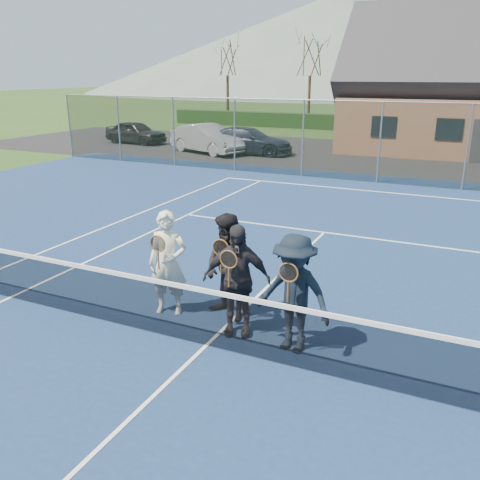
{
  "coord_description": "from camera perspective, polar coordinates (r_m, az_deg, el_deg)",
  "views": [
    {
      "loc": [
        3.36,
        -5.96,
        3.95
      ],
      "look_at": [
        -0.14,
        1.5,
        1.25
      ],
      "focal_mm": 38.0,
      "sensor_mm": 36.0,
      "label": 1
    }
  ],
  "objects": [
    {
      "name": "tree_a",
      "position": [
        43.55,
        -1.43,
        20.55
      ],
      "size": [
        3.2,
        3.2,
        7.77
      ],
      "color": "#322012",
      "rests_on": "ground"
    },
    {
      "name": "hedge_row",
      "position": [
        38.26,
        20.4,
        11.93
      ],
      "size": [
        40.0,
        1.2,
        1.1
      ],
      "primitive_type": "cube",
      "color": "black",
      "rests_on": "ground"
    },
    {
      "name": "ground",
      "position": [
        26.48,
        17.71,
        8.71
      ],
      "size": [
        220.0,
        220.0,
        0.0
      ],
      "primitive_type": "plane",
      "color": "#274418",
      "rests_on": "ground"
    },
    {
      "name": "tarmac_carpark",
      "position": [
        27.27,
        9.29,
        9.58
      ],
      "size": [
        40.0,
        12.0,
        0.01
      ],
      "primitive_type": "cube",
      "color": "black",
      "rests_on": "ground"
    },
    {
      "name": "court_markings",
      "position": [
        7.89,
        -3.81,
        -11.74
      ],
      "size": [
        11.03,
        23.83,
        0.01
      ],
      "color": "white",
      "rests_on": "court_surface"
    },
    {
      "name": "car_a",
      "position": [
        31.44,
        -11.64,
        11.76
      ],
      "size": [
        4.01,
        1.95,
        1.32
      ],
      "primitive_type": "imported",
      "rotation": [
        0.0,
        0.0,
        1.47
      ],
      "color": "black",
      "rests_on": "ground"
    },
    {
      "name": "court_surface",
      "position": [
        7.9,
        -3.81,
        -11.83
      ],
      "size": [
        30.0,
        30.0,
        0.02
      ],
      "primitive_type": "cube",
      "color": "navy",
      "rests_on": "ground"
    },
    {
      "name": "player_c",
      "position": [
        7.87,
        -0.39,
        -4.5
      ],
      "size": [
        1.14,
        0.75,
        1.8
      ],
      "color": "#252429",
      "rests_on": "court_surface"
    },
    {
      "name": "car_c",
      "position": [
        26.65,
        0.89,
        11.07
      ],
      "size": [
        4.78,
        2.25,
        1.35
      ],
      "primitive_type": "imported",
      "rotation": [
        0.0,
        0.0,
        1.65
      ],
      "color": "black",
      "rests_on": "ground"
    },
    {
      "name": "player_a",
      "position": [
        8.62,
        -8.09,
        -2.6
      ],
      "size": [
        0.75,
        0.6,
        1.8
      ],
      "color": "white",
      "rests_on": "court_surface"
    },
    {
      "name": "tree_c",
      "position": [
        39.03,
        24.52,
        19.32
      ],
      "size": [
        3.2,
        3.2,
        7.77
      ],
      "color": "#362613",
      "rests_on": "ground"
    },
    {
      "name": "car_b",
      "position": [
        27.02,
        -3.67,
        11.27
      ],
      "size": [
        4.75,
        3.04,
        1.48
      ],
      "primitive_type": "imported",
      "rotation": [
        0.0,
        0.0,
        1.21
      ],
      "color": "#9A9DA3",
      "rests_on": "ground"
    },
    {
      "name": "player_b",
      "position": [
        8.35,
        -1.29,
        -3.13
      ],
      "size": [
        1.06,
        0.94,
        1.8
      ],
      "color": "black",
      "rests_on": "court_surface"
    },
    {
      "name": "tennis_net",
      "position": [
        7.65,
        -3.89,
        -8.39
      ],
      "size": [
        11.68,
        0.08,
        1.1
      ],
      "color": "slate",
      "rests_on": "ground"
    },
    {
      "name": "player_d",
      "position": [
        7.43,
        6.08,
        -6.02
      ],
      "size": [
        1.25,
        0.83,
        1.8
      ],
      "color": "black",
      "rests_on": "court_surface"
    },
    {
      "name": "hill_west",
      "position": [
        104.99,
        10.02,
        20.63
      ],
      "size": [
        110.0,
        110.0,
        18.0
      ],
      "primitive_type": "cone",
      "color": "#54655A",
      "rests_on": "ground"
    },
    {
      "name": "tree_b",
      "position": [
        40.92,
        7.98,
        20.55
      ],
      "size": [
        3.2,
        3.2,
        7.77
      ],
      "color": "#392415",
      "rests_on": "ground"
    },
    {
      "name": "perimeter_fence",
      "position": [
        19.9,
        15.44,
        10.5
      ],
      "size": [
        30.07,
        0.07,
        3.02
      ],
      "color": "slate",
      "rests_on": "ground"
    }
  ]
}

